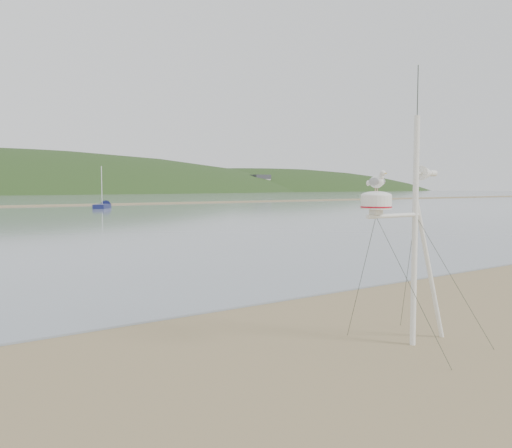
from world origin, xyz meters
TOP-DOWN VIEW (x-y plane):
  - ground at (0.00, 0.00)m, footprint 560.00×560.00m
  - mast_rig at (5.23, -0.05)m, footprint 2.08×2.22m
  - sailboat_blue_far at (21.69, 59.01)m, footprint 4.07×5.30m

SIDE VIEW (x-z plane):
  - ground at x=0.00m, z-range 0.00..0.00m
  - sailboat_blue_far at x=21.69m, z-range -2.43..3.04m
  - mast_rig at x=5.23m, z-range -1.21..3.48m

